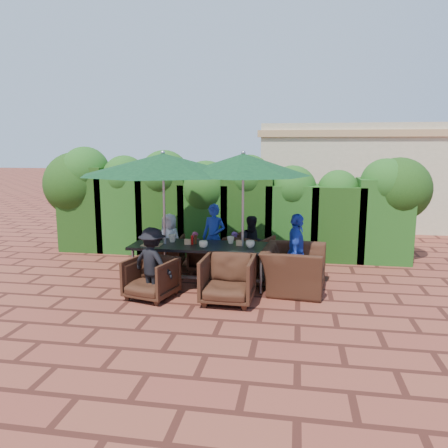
% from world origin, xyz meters
% --- Properties ---
extents(ground, '(80.00, 80.00, 0.00)m').
position_xyz_m(ground, '(0.00, 0.00, 0.00)').
color(ground, brown).
rests_on(ground, ground).
extents(dining_table, '(2.52, 0.90, 0.75)m').
position_xyz_m(dining_table, '(-0.13, -0.03, 0.68)').
color(dining_table, black).
rests_on(dining_table, ground).
extents(umbrella_left, '(3.02, 3.02, 2.46)m').
position_xyz_m(umbrella_left, '(-0.79, -0.06, 2.21)').
color(umbrella_left, gray).
rests_on(umbrella_left, ground).
extents(umbrella_right, '(2.38, 2.38, 2.46)m').
position_xyz_m(umbrella_right, '(0.66, 0.00, 2.21)').
color(umbrella_right, gray).
rests_on(umbrella_right, ground).
extents(chair_far_left, '(0.80, 0.76, 0.76)m').
position_xyz_m(chair_far_left, '(-1.10, 0.93, 0.38)').
color(chair_far_left, black).
rests_on(chair_far_left, ground).
extents(chair_far_mid, '(0.76, 0.72, 0.73)m').
position_xyz_m(chair_far_mid, '(-0.20, 0.84, 0.36)').
color(chair_far_mid, black).
rests_on(chair_far_mid, ground).
extents(chair_far_right, '(1.03, 1.00, 0.84)m').
position_xyz_m(chair_far_right, '(0.68, 0.91, 0.42)').
color(chair_far_right, black).
rests_on(chair_far_right, ground).
extents(chair_near_left, '(0.90, 0.86, 0.76)m').
position_xyz_m(chair_near_left, '(-0.78, -0.91, 0.38)').
color(chair_near_left, black).
rests_on(chair_near_left, ground).
extents(chair_near_right, '(0.86, 0.80, 0.86)m').
position_xyz_m(chair_near_right, '(0.53, -0.91, 0.43)').
color(chair_near_right, black).
rests_on(chair_near_right, ground).
extents(chair_end_right, '(0.90, 1.28, 1.05)m').
position_xyz_m(chair_end_right, '(1.58, -0.10, 0.53)').
color(chair_end_right, black).
rests_on(chair_end_right, ground).
extents(adult_far_left, '(0.65, 0.50, 1.15)m').
position_xyz_m(adult_far_left, '(-1.01, 0.98, 0.58)').
color(adult_far_left, silver).
rests_on(adult_far_left, ground).
extents(adult_far_mid, '(0.58, 0.51, 1.37)m').
position_xyz_m(adult_far_mid, '(-0.06, 0.97, 0.69)').
color(adult_far_mid, '#1F3CAB').
rests_on(adult_far_mid, ground).
extents(adult_far_right, '(0.64, 0.52, 1.16)m').
position_xyz_m(adult_far_right, '(0.75, 0.89, 0.58)').
color(adult_far_right, black).
rests_on(adult_far_right, ground).
extents(adult_near_left, '(0.85, 0.63, 1.21)m').
position_xyz_m(adult_near_left, '(-0.75, -0.89, 0.60)').
color(adult_near_left, black).
rests_on(adult_near_left, ground).
extents(adult_end_right, '(0.42, 0.81, 1.38)m').
position_xyz_m(adult_end_right, '(1.62, -0.06, 0.69)').
color(adult_end_right, '#1F3CAB').
rests_on(adult_end_right, ground).
extents(child_left, '(0.31, 0.27, 0.75)m').
position_xyz_m(child_left, '(-0.49, 1.12, 0.38)').
color(child_left, '#CF4977').
rests_on(child_left, ground).
extents(child_right, '(0.36, 0.33, 0.80)m').
position_xyz_m(child_right, '(0.37, 1.03, 0.40)').
color(child_right, '#7D4595').
rests_on(child_right, ground).
extents(pedestrian_a, '(1.76, 0.63, 1.88)m').
position_xyz_m(pedestrian_a, '(1.64, 4.25, 0.94)').
color(pedestrian_a, '#268C2B').
rests_on(pedestrian_a, ground).
extents(pedestrian_b, '(1.00, 0.75, 1.85)m').
position_xyz_m(pedestrian_b, '(2.49, 4.44, 0.92)').
color(pedestrian_b, '#CF4977').
rests_on(pedestrian_b, ground).
extents(pedestrian_c, '(1.13, 0.90, 1.60)m').
position_xyz_m(pedestrian_c, '(3.14, 4.26, 0.80)').
color(pedestrian_c, gray).
rests_on(pedestrian_c, ground).
extents(cup_a, '(0.16, 0.16, 0.13)m').
position_xyz_m(cup_a, '(-1.09, -0.16, 0.81)').
color(cup_a, beige).
rests_on(cup_a, dining_table).
extents(cup_b, '(0.15, 0.15, 0.14)m').
position_xyz_m(cup_b, '(-0.69, 0.11, 0.82)').
color(cup_b, beige).
rests_on(cup_b, dining_table).
extents(cup_c, '(0.16, 0.16, 0.12)m').
position_xyz_m(cup_c, '(-0.02, -0.26, 0.81)').
color(cup_c, beige).
rests_on(cup_c, dining_table).
extents(cup_d, '(0.14, 0.14, 0.13)m').
position_xyz_m(cup_d, '(0.41, 0.17, 0.82)').
color(cup_d, beige).
rests_on(cup_d, dining_table).
extents(cup_e, '(0.16, 0.16, 0.13)m').
position_xyz_m(cup_e, '(0.81, -0.11, 0.81)').
color(cup_e, beige).
rests_on(cup_e, dining_table).
extents(ketchup_bottle, '(0.04, 0.04, 0.17)m').
position_xyz_m(ketchup_bottle, '(-0.28, -0.03, 0.83)').
color(ketchup_bottle, '#B20C0A').
rests_on(ketchup_bottle, dining_table).
extents(sauce_bottle, '(0.04, 0.04, 0.17)m').
position_xyz_m(sauce_bottle, '(-0.22, 0.02, 0.83)').
color(sauce_bottle, '#4C230C').
rests_on(sauce_bottle, dining_table).
extents(serving_tray, '(0.35, 0.25, 0.02)m').
position_xyz_m(serving_tray, '(-0.99, -0.22, 0.76)').
color(serving_tray, '#A67F50').
rests_on(serving_tray, dining_table).
extents(number_block_left, '(0.12, 0.06, 0.10)m').
position_xyz_m(number_block_left, '(-0.35, -0.05, 0.80)').
color(number_block_left, tan).
rests_on(number_block_left, dining_table).
extents(number_block_right, '(0.12, 0.06, 0.10)m').
position_xyz_m(number_block_right, '(0.60, 0.01, 0.80)').
color(number_block_right, tan).
rests_on(number_block_right, dining_table).
extents(hedge_wall, '(9.10, 1.60, 2.53)m').
position_xyz_m(hedge_wall, '(-0.30, 2.32, 1.32)').
color(hedge_wall, black).
rests_on(hedge_wall, ground).
extents(building, '(6.20, 3.08, 3.20)m').
position_xyz_m(building, '(3.50, 6.99, 1.61)').
color(building, beige).
rests_on(building, ground).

